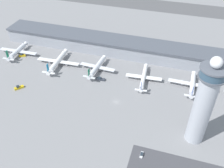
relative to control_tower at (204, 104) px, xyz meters
name	(u,v)px	position (x,y,z in m)	size (l,w,h in m)	color
ground_plane	(116,102)	(-58.57, 18.27, -30.61)	(1000.00, 1000.00, 0.00)	gray
terminal_building	(137,49)	(-58.57, 88.27, -23.04)	(273.16, 25.00, 14.96)	#9399A3
runway_strip	(159,6)	(-58.57, 226.41, -30.61)	(409.73, 44.00, 0.01)	#515154
control_tower	(204,104)	(0.00, 0.00, 0.00)	(15.27, 15.27, 62.80)	#ADB2BC
airplane_gate_alpha	(18,51)	(-170.78, 55.97, -26.55)	(38.95, 32.63, 13.02)	silver
airplane_gate_bravo	(58,61)	(-124.79, 51.04, -26.57)	(40.74, 40.07, 13.15)	white
airplane_gate_charlie	(97,67)	(-86.82, 52.86, -26.14)	(32.85, 35.83, 12.88)	silver
airplane_gate_delta	(144,77)	(-44.14, 51.00, -26.86)	(30.97, 37.94, 11.10)	white
airplane_gate_echo	(193,84)	(-3.94, 52.94, -26.45)	(39.49, 33.46, 12.48)	white
service_truck_catering	(22,55)	(-165.34, 54.38, -29.59)	(6.53, 4.70, 2.94)	black
service_truck_fuel	(19,87)	(-139.75, 10.28, -29.56)	(6.84, 7.34, 3.02)	black
service_truck_water	(100,79)	(-79.59, 41.15, -29.68)	(8.06, 2.74, 2.69)	black
car_silver_sedan	(142,155)	(-29.83, -23.74, -30.06)	(1.83, 4.66, 1.44)	black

